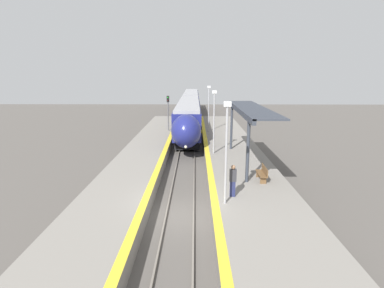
% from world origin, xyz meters
% --- Properties ---
extents(ground_plane, '(120.00, 120.00, 0.00)m').
position_xyz_m(ground_plane, '(0.00, 0.00, 0.00)').
color(ground_plane, '#56514C').
extents(rail_left, '(0.08, 90.00, 0.15)m').
position_xyz_m(rail_left, '(-0.72, 0.00, 0.07)').
color(rail_left, slate).
rests_on(rail_left, ground_plane).
extents(rail_right, '(0.08, 90.00, 0.15)m').
position_xyz_m(rail_right, '(0.72, 0.00, 0.07)').
color(rail_right, slate).
rests_on(rail_right, ground_plane).
extents(train, '(2.75, 44.16, 4.06)m').
position_xyz_m(train, '(0.00, 31.54, 2.33)').
color(train, black).
rests_on(train, ground_plane).
extents(platform_right, '(4.86, 64.00, 0.90)m').
position_xyz_m(platform_right, '(4.03, 0.00, 0.45)').
color(platform_right, gray).
rests_on(platform_right, ground_plane).
extents(platform_left, '(3.91, 64.00, 0.90)m').
position_xyz_m(platform_left, '(-3.56, 0.00, 0.45)').
color(platform_left, gray).
rests_on(platform_left, ground_plane).
extents(platform_bench, '(0.44, 1.59, 0.89)m').
position_xyz_m(platform_bench, '(4.94, 2.99, 1.36)').
color(platform_bench, brown).
rests_on(platform_bench, platform_right).
extents(person_waiting, '(0.36, 0.23, 1.74)m').
position_xyz_m(person_waiting, '(2.79, 0.50, 1.80)').
color(person_waiting, navy).
rests_on(person_waiting, platform_right).
extents(railway_signal, '(0.28, 0.28, 4.88)m').
position_xyz_m(railway_signal, '(-2.33, 19.82, 2.95)').
color(railway_signal, '#59595E').
rests_on(railway_signal, ground_plane).
extents(lamppost_near, '(0.36, 0.20, 5.13)m').
position_xyz_m(lamppost_near, '(2.31, -0.40, 3.84)').
color(lamppost_near, '#9E9EA3').
rests_on(lamppost_near, platform_right).
extents(lamppost_mid, '(0.36, 0.20, 5.13)m').
position_xyz_m(lamppost_mid, '(2.31, 9.47, 3.84)').
color(lamppost_mid, '#9E9EA3').
rests_on(lamppost_mid, platform_right).
extents(lamppost_far, '(0.36, 0.20, 5.13)m').
position_xyz_m(lamppost_far, '(2.31, 19.35, 3.84)').
color(lamppost_far, '#9E9EA3').
rests_on(lamppost_far, platform_right).
extents(station_canopy, '(2.02, 11.26, 4.06)m').
position_xyz_m(station_canopy, '(4.50, 6.87, 4.68)').
color(station_canopy, '#333842').
rests_on(station_canopy, platform_right).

